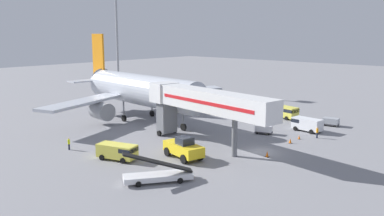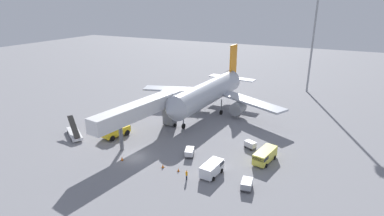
{
  "view_description": "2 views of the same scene",
  "coord_description": "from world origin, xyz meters",
  "px_view_note": "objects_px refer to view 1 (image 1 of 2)",
  "views": [
    {
      "loc": [
        -42.97,
        -27.13,
        15.1
      ],
      "look_at": [
        4.66,
        16.13,
        3.03
      ],
      "focal_mm": 37.91,
      "sensor_mm": 36.0,
      "label": 1
    },
    {
      "loc": [
        30.33,
        -38.72,
        25.85
      ],
      "look_at": [
        1.82,
        18.7,
        3.56
      ],
      "focal_mm": 29.11,
      "sensor_mm": 36.0,
      "label": 2
    }
  ],
  "objects_px": {
    "baggage_cart_rear_left": "(264,129)",
    "ground_crew_worker_foreground": "(317,132)",
    "jet_bridge": "(201,102)",
    "ground_crew_worker_midground": "(69,143)",
    "safety_cone_charlie": "(267,154)",
    "pushback_tug": "(184,148)",
    "safety_cone_alpha": "(299,137)",
    "service_van_far_left": "(118,151)",
    "baggage_cart_outer_right": "(331,121)",
    "apron_light_mast": "(116,14)",
    "belt_loader_truck": "(158,175)",
    "airplane_at_gate": "(139,90)",
    "safety_cone_bravo": "(290,141)",
    "service_van_mid_center": "(306,124)",
    "service_van_far_center": "(284,111)",
    "baggage_cart_near_right": "(254,114)"
  },
  "relations": [
    {
      "from": "service_van_far_left",
      "to": "safety_cone_bravo",
      "type": "height_order",
      "value": "service_van_far_left"
    },
    {
      "from": "airplane_at_gate",
      "to": "safety_cone_charlie",
      "type": "bearing_deg",
      "value": -97.69
    },
    {
      "from": "airplane_at_gate",
      "to": "service_van_far_left",
      "type": "height_order",
      "value": "airplane_at_gate"
    },
    {
      "from": "service_van_mid_center",
      "to": "apron_light_mast",
      "type": "height_order",
      "value": "apron_light_mast"
    },
    {
      "from": "baggage_cart_outer_right",
      "to": "pushback_tug",
      "type": "bearing_deg",
      "value": 168.27
    },
    {
      "from": "ground_crew_worker_midground",
      "to": "baggage_cart_near_right",
      "type": "bearing_deg",
      "value": -11.49
    },
    {
      "from": "baggage_cart_rear_left",
      "to": "jet_bridge",
      "type": "bearing_deg",
      "value": 165.42
    },
    {
      "from": "jet_bridge",
      "to": "apron_light_mast",
      "type": "xyz_separation_m",
      "value": [
        24.17,
        49.16,
        13.54
      ]
    },
    {
      "from": "pushback_tug",
      "to": "safety_cone_bravo",
      "type": "height_order",
      "value": "pushback_tug"
    },
    {
      "from": "service_van_far_left",
      "to": "baggage_cart_rear_left",
      "type": "relative_size",
      "value": 1.87
    },
    {
      "from": "pushback_tug",
      "to": "safety_cone_alpha",
      "type": "height_order",
      "value": "pushback_tug"
    },
    {
      "from": "safety_cone_charlie",
      "to": "apron_light_mast",
      "type": "height_order",
      "value": "apron_light_mast"
    },
    {
      "from": "pushback_tug",
      "to": "belt_loader_truck",
      "type": "bearing_deg",
      "value": -154.86
    },
    {
      "from": "belt_loader_truck",
      "to": "baggage_cart_near_right",
      "type": "relative_size",
      "value": 2.99
    },
    {
      "from": "service_van_mid_center",
      "to": "safety_cone_charlie",
      "type": "xyz_separation_m",
      "value": [
        -15.51,
        -2.64,
        -0.81
      ]
    },
    {
      "from": "pushback_tug",
      "to": "apron_light_mast",
      "type": "bearing_deg",
      "value": 59.86
    },
    {
      "from": "service_van_mid_center",
      "to": "service_van_far_center",
      "type": "relative_size",
      "value": 0.8
    },
    {
      "from": "service_van_far_left",
      "to": "safety_cone_alpha",
      "type": "bearing_deg",
      "value": -26.35
    },
    {
      "from": "baggage_cart_rear_left",
      "to": "ground_crew_worker_foreground",
      "type": "distance_m",
      "value": 7.7
    },
    {
      "from": "pushback_tug",
      "to": "safety_cone_charlie",
      "type": "xyz_separation_m",
      "value": [
        7.27,
        -7.27,
        -0.91
      ]
    },
    {
      "from": "ground_crew_worker_midground",
      "to": "safety_cone_charlie",
      "type": "height_order",
      "value": "ground_crew_worker_midground"
    },
    {
      "from": "pushback_tug",
      "to": "baggage_cart_rear_left",
      "type": "distance_m",
      "value": 16.87
    },
    {
      "from": "pushback_tug",
      "to": "baggage_cart_near_right",
      "type": "height_order",
      "value": "pushback_tug"
    },
    {
      "from": "belt_loader_truck",
      "to": "safety_cone_bravo",
      "type": "height_order",
      "value": "belt_loader_truck"
    },
    {
      "from": "ground_crew_worker_midground",
      "to": "safety_cone_alpha",
      "type": "bearing_deg",
      "value": -38.13
    },
    {
      "from": "service_van_far_left",
      "to": "ground_crew_worker_midground",
      "type": "distance_m",
      "value": 8.3
    },
    {
      "from": "baggage_cart_outer_right",
      "to": "ground_crew_worker_foreground",
      "type": "height_order",
      "value": "ground_crew_worker_foreground"
    },
    {
      "from": "jet_bridge",
      "to": "pushback_tug",
      "type": "height_order",
      "value": "jet_bridge"
    },
    {
      "from": "service_van_mid_center",
      "to": "ground_crew_worker_foreground",
      "type": "relative_size",
      "value": 2.82
    },
    {
      "from": "ground_crew_worker_midground",
      "to": "safety_cone_bravo",
      "type": "relative_size",
      "value": 2.33
    },
    {
      "from": "service_van_mid_center",
      "to": "service_van_far_center",
      "type": "xyz_separation_m",
      "value": [
        6.32,
        7.57,
        0.06
      ]
    },
    {
      "from": "service_van_far_left",
      "to": "apron_light_mast",
      "type": "xyz_separation_m",
      "value": [
        35.55,
        45.95,
        18.39
      ]
    },
    {
      "from": "jet_bridge",
      "to": "safety_cone_bravo",
      "type": "relative_size",
      "value": 32.38
    },
    {
      "from": "airplane_at_gate",
      "to": "baggage_cart_outer_right",
      "type": "distance_m",
      "value": 32.61
    },
    {
      "from": "belt_loader_truck",
      "to": "ground_crew_worker_midground",
      "type": "distance_m",
      "value": 17.05
    },
    {
      "from": "service_van_far_left",
      "to": "apron_light_mast",
      "type": "height_order",
      "value": "apron_light_mast"
    },
    {
      "from": "service_van_mid_center",
      "to": "safety_cone_alpha",
      "type": "height_order",
      "value": "service_van_mid_center"
    },
    {
      "from": "airplane_at_gate",
      "to": "jet_bridge",
      "type": "bearing_deg",
      "value": -106.09
    },
    {
      "from": "jet_bridge",
      "to": "pushback_tug",
      "type": "xyz_separation_m",
      "value": [
        -5.65,
        -2.19,
        -4.68
      ]
    },
    {
      "from": "pushback_tug",
      "to": "safety_cone_bravo",
      "type": "distance_m",
      "value": 16.09
    },
    {
      "from": "jet_bridge",
      "to": "service_van_far_center",
      "type": "xyz_separation_m",
      "value": [
        23.45,
        0.75,
        -4.72
      ]
    },
    {
      "from": "jet_bridge",
      "to": "safety_cone_charlie",
      "type": "xyz_separation_m",
      "value": [
        1.62,
        -9.46,
        -5.58
      ]
    },
    {
      "from": "pushback_tug",
      "to": "apron_light_mast",
      "type": "xyz_separation_m",
      "value": [
        29.82,
        51.35,
        18.22
      ]
    },
    {
      "from": "baggage_cart_rear_left",
      "to": "ground_crew_worker_foreground",
      "type": "height_order",
      "value": "ground_crew_worker_foreground"
    },
    {
      "from": "airplane_at_gate",
      "to": "apron_light_mast",
      "type": "relative_size",
      "value": 1.31
    },
    {
      "from": "jet_bridge",
      "to": "airplane_at_gate",
      "type": "bearing_deg",
      "value": 73.91
    },
    {
      "from": "service_van_far_left",
      "to": "baggage_cart_outer_right",
      "type": "bearing_deg",
      "value": -18.25
    },
    {
      "from": "safety_cone_bravo",
      "to": "service_van_mid_center",
      "type": "bearing_deg",
      "value": 11.72
    },
    {
      "from": "apron_light_mast",
      "to": "baggage_cart_rear_left",
      "type": "bearing_deg",
      "value": -104.0
    },
    {
      "from": "baggage_cart_outer_right",
      "to": "apron_light_mast",
      "type": "height_order",
      "value": "apron_light_mast"
    }
  ]
}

